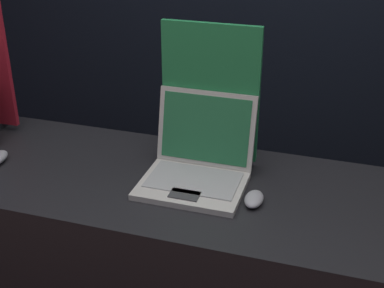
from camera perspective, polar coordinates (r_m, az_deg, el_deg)
name	(u,v)px	position (r m, az deg, el deg)	size (l,w,h in m)	color
display_counter	(194,284)	(2.03, 0.21, -14.73)	(2.36, 0.63, 0.85)	black
laptop_middle	(196,162)	(1.78, 0.46, -1.98)	(0.34, 0.32, 0.27)	silver
mouse_middle	(254,199)	(1.68, 6.63, -5.85)	(0.06, 0.10, 0.03)	#B2B2B7
promo_stand_middle	(209,98)	(1.83, 1.82, 4.91)	(0.34, 0.07, 0.50)	black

